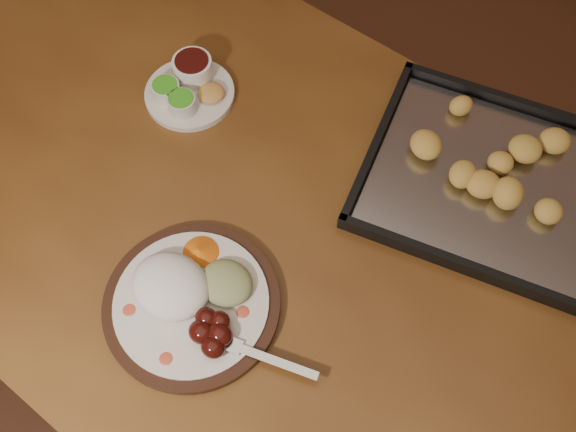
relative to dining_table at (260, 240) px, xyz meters
The scene contains 5 objects.
ground 0.72m from the dining_table, 112.62° to the right, with size 4.00×4.00×0.00m, color #562D1D.
dining_table is the anchor object (origin of this frame).
dinner_plate 0.22m from the dining_table, 88.68° to the right, with size 0.37×0.28×0.06m.
condiment_saucer 0.32m from the dining_table, 151.54° to the left, with size 0.17×0.17×0.06m.
baking_tray 0.45m from the dining_table, 40.75° to the left, with size 0.56×0.45×0.05m.
Camera 1 is at (0.45, -0.11, 1.71)m, focal length 40.00 mm.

